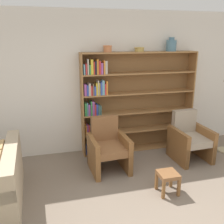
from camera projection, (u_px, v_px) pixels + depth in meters
The scene contains 9 objects.
ground_plane at pixel (167, 223), 3.15m from camera, with size 24.00×24.00×0.00m, color #7A6B5B.
wall_back at pixel (117, 83), 4.98m from camera, with size 12.00×0.06×2.75m.
bookshelf at pixel (128, 103), 4.97m from camera, with size 2.30×0.30×1.99m.
bowl_stoneware at pixel (108, 48), 4.55m from camera, with size 0.17×0.17×0.12m.
bowl_brass at pixel (139, 49), 4.70m from camera, with size 0.19×0.19×0.08m.
vase_tall at pixel (171, 45), 4.84m from camera, with size 0.20×0.20×0.26m.
armchair_leather at pixel (108, 148), 4.36m from camera, with size 0.68×0.71×0.91m.
armchair_cushioned at pixel (189, 139), 4.74m from camera, with size 0.67×0.71×0.91m.
footstool at pixel (168, 177), 3.70m from camera, with size 0.28×0.28×0.33m.
Camera 1 is at (-1.33, -2.36, 2.25)m, focal length 40.00 mm.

